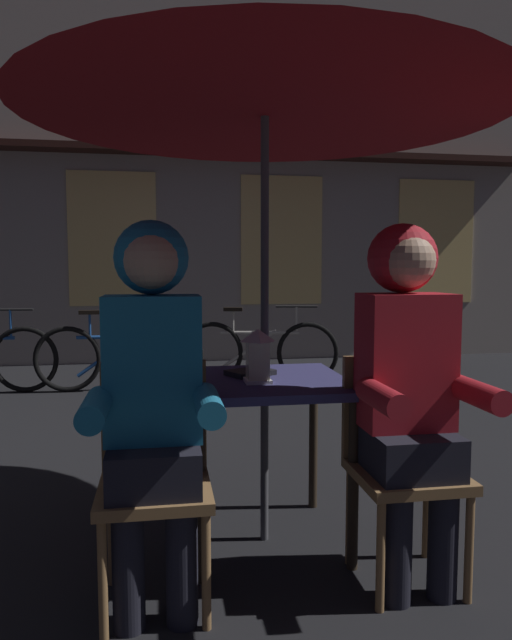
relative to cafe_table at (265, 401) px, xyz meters
The scene contains 12 objects.
ground_plane 0.64m from the cafe_table, ahead, with size 60.00×60.00×0.00m, color black.
cafe_table is the anchor object (origin of this frame).
patio_umbrella 1.42m from the cafe_table, ahead, with size 2.10×2.10×2.31m.
lantern 0.24m from the cafe_table, 117.90° to the right, with size 0.11×0.11×0.23m.
chair_left 0.62m from the cafe_table, 142.45° to the right, with size 0.40×0.40×0.87m.
chair_right 0.62m from the cafe_table, 37.55° to the right, with size 0.40×0.40×0.87m.
person_left_hooded 0.67m from the cafe_table, 138.43° to the right, with size 0.45×0.56×1.40m.
person_right_hooded 0.67m from the cafe_table, 41.57° to the right, with size 0.45×0.56×1.40m.
shopfront_building 5.93m from the cafe_table, 89.42° to the left, with size 10.00×0.93×6.20m.
bicycle_second 3.49m from the cafe_table, 104.42° to the left, with size 1.68×0.10×0.84m.
bicycle_third 3.57m from the cafe_table, 80.59° to the left, with size 1.66×0.38×0.84m.
book 0.15m from the cafe_table, 119.79° to the left, with size 0.20×0.14×0.02m, color black.
Camera 1 is at (-0.45, -2.47, 1.22)m, focal length 32.21 mm.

